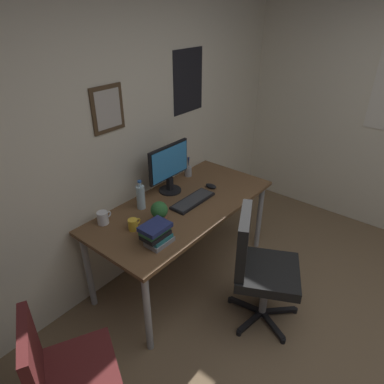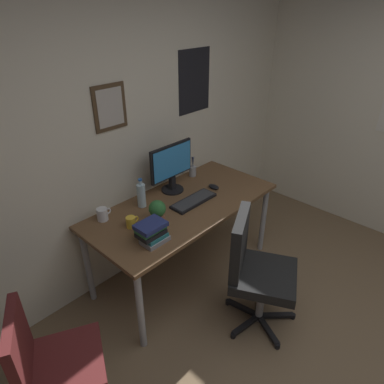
% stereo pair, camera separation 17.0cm
% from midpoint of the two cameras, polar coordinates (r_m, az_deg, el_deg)
% --- Properties ---
extents(wall_back, '(4.40, 0.10, 2.60)m').
position_cam_midpoint_polar(wall_back, '(2.86, -13.21, 9.28)').
color(wall_back, beige).
rests_on(wall_back, ground_plane).
extents(desk, '(1.67, 0.79, 0.75)m').
position_cam_midpoint_polar(desk, '(2.92, -3.20, -3.23)').
color(desk, brown).
rests_on(desk, ground_plane).
extents(office_chair, '(0.62, 0.62, 0.95)m').
position_cam_midpoint_polar(office_chair, '(2.63, 9.05, -11.76)').
color(office_chair, black).
rests_on(office_chair, ground_plane).
extents(side_chair, '(0.56, 0.56, 0.88)m').
position_cam_midpoint_polar(side_chair, '(2.22, -22.92, -25.73)').
color(side_chair, '#591E1E').
rests_on(side_chair, ground_plane).
extents(monitor, '(0.46, 0.20, 0.43)m').
position_cam_midpoint_polar(monitor, '(2.98, -5.48, 4.20)').
color(monitor, black).
rests_on(monitor, desk).
extents(keyboard, '(0.43, 0.15, 0.03)m').
position_cam_midpoint_polar(keyboard, '(2.90, -1.55, -1.48)').
color(keyboard, black).
rests_on(keyboard, desk).
extents(computer_mouse, '(0.06, 0.11, 0.04)m').
position_cam_midpoint_polar(computer_mouse, '(3.12, 1.62, 0.97)').
color(computer_mouse, black).
rests_on(computer_mouse, desk).
extents(water_bottle, '(0.07, 0.07, 0.25)m').
position_cam_midpoint_polar(water_bottle, '(2.82, -10.25, -0.80)').
color(water_bottle, silver).
rests_on(water_bottle, desk).
extents(coffee_mug_near, '(0.11, 0.07, 0.09)m').
position_cam_midpoint_polar(coffee_mug_near, '(2.60, -11.61, -5.34)').
color(coffee_mug_near, yellow).
rests_on(coffee_mug_near, desk).
extents(coffee_mug_far, '(0.12, 0.08, 0.10)m').
position_cam_midpoint_polar(coffee_mug_far, '(2.72, -16.34, -4.16)').
color(coffee_mug_far, white).
rests_on(coffee_mug_far, desk).
extents(potted_plant, '(0.13, 0.13, 0.20)m').
position_cam_midpoint_polar(potted_plant, '(2.59, -7.35, -3.48)').
color(potted_plant, brown).
rests_on(potted_plant, desk).
extents(pen_cup, '(0.07, 0.07, 0.20)m').
position_cam_midpoint_polar(pen_cup, '(3.32, -2.11, 3.55)').
color(pen_cup, '#9EA0A5').
rests_on(pen_cup, desk).
extents(book_stack_left, '(0.21, 0.16, 0.16)m').
position_cam_midpoint_polar(book_stack_left, '(2.41, -7.94, -6.93)').
color(book_stack_left, gray).
rests_on(book_stack_left, desk).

